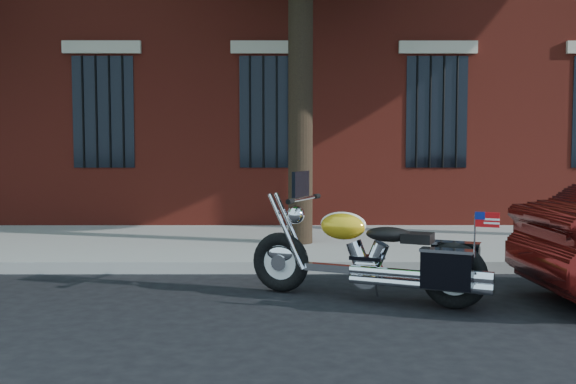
{
  "coord_description": "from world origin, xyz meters",
  "views": [
    {
      "loc": [
        0.29,
        -6.54,
        1.57
      ],
      "look_at": [
        0.31,
        0.8,
        1.06
      ],
      "focal_mm": 40.0,
      "sensor_mm": 36.0,
      "label": 1
    }
  ],
  "objects": [
    {
      "name": "ground",
      "position": [
        0.0,
        0.0,
        0.0
      ],
      "size": [
        120.0,
        120.0,
        0.0
      ],
      "primitive_type": "plane",
      "color": "black",
      "rests_on": "ground"
    },
    {
      "name": "curb",
      "position": [
        0.0,
        1.38,
        0.07
      ],
      "size": [
        40.0,
        0.16,
        0.15
      ],
      "primitive_type": "cube",
      "color": "gray",
      "rests_on": "ground"
    },
    {
      "name": "sidewalk",
      "position": [
        0.0,
        3.26,
        0.07
      ],
      "size": [
        40.0,
        3.6,
        0.15
      ],
      "primitive_type": "cube",
      "color": "gray",
      "rests_on": "ground"
    },
    {
      "name": "motorcycle",
      "position": [
        1.19,
        -0.12,
        0.44
      ],
      "size": [
        2.33,
        1.43,
        1.31
      ],
      "rotation": [
        0.0,
        0.0,
        -0.42
      ],
      "color": "black",
      "rests_on": "ground"
    }
  ]
}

